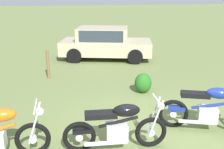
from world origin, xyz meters
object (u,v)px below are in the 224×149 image
at_px(car_beige, 105,42).
at_px(fence_post_wooden, 48,65).
at_px(motorcycle_black, 117,127).
at_px(motorcycle_blue, 208,109).
at_px(shrub_low, 143,83).

distance_m(car_beige, fence_post_wooden, 3.47).
xyz_separation_m(motorcycle_black, fence_post_wooden, (-1.40, 4.74, 0.03)).
height_order(motorcycle_blue, car_beige, car_beige).
height_order(shrub_low, fence_post_wooden, fence_post_wooden).
distance_m(motorcycle_black, fence_post_wooden, 4.94).
relative_size(motorcycle_black, fence_post_wooden, 1.99).
relative_size(shrub_low, fence_post_wooden, 0.60).
bearing_deg(motorcycle_black, motorcycle_blue, 13.39).
distance_m(motorcycle_black, car_beige, 7.25).
bearing_deg(fence_post_wooden, motorcycle_black, -73.55).
bearing_deg(motorcycle_blue, car_beige, 119.32).
relative_size(motorcycle_black, shrub_low, 3.32).
relative_size(motorcycle_blue, fence_post_wooden, 1.95).
bearing_deg(motorcycle_blue, fence_post_wooden, 149.09).
height_order(motorcycle_black, shrub_low, motorcycle_black).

